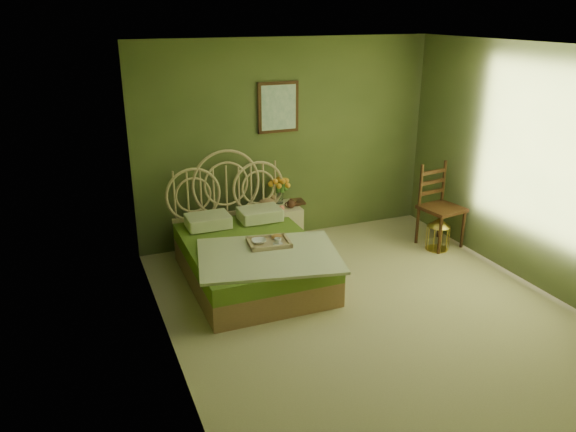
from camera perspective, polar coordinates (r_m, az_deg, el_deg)
name	(u,v)px	position (r m, az deg, el deg)	size (l,w,h in m)	color
floor	(369,310)	(5.92, 8.20, -9.44)	(4.50, 4.50, 0.00)	#BDB088
ceiling	(384,47)	(5.16, 9.69, 16.53)	(4.50, 4.50, 0.00)	silver
wall_back	(287,141)	(7.35, -0.08, 7.61)	(4.00, 4.00, 0.00)	#5E6937
wall_left	(164,217)	(4.74, -12.47, -0.14)	(4.50, 4.50, 0.00)	#5E6937
wall_right	(538,169)	(6.62, 24.03, 4.40)	(4.50, 4.50, 0.00)	#5E6937
wall_art	(278,107)	(7.19, -0.99, 10.98)	(0.54, 0.04, 0.64)	black
bed	(250,256)	(6.38, -3.84, -4.04)	(1.66, 2.10, 1.30)	#A27651
nightstand	(279,219)	(7.29, -0.89, -0.32)	(0.48, 0.49, 0.96)	beige
chair	(438,200)	(7.50, 15.02, 1.57)	(0.54, 0.54, 1.07)	black
birdcage	(438,234)	(7.43, 15.00, -1.77)	(0.28, 0.28, 0.43)	gold
book_lower	(292,203)	(7.29, 0.37, 1.30)	(0.16, 0.22, 0.02)	#381E0F
book_upper	(292,202)	(7.28, 0.37, 1.45)	(0.17, 0.23, 0.02)	#472819
cereal_bowl	(259,241)	(6.15, -2.98, -2.59)	(0.16, 0.16, 0.04)	white
coffee_cup	(278,241)	(6.11, -1.05, -2.58)	(0.08, 0.08, 0.07)	white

